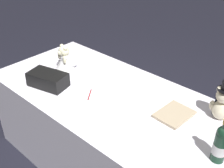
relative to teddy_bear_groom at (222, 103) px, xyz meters
The scene contains 8 objects.
ground_plane 1.15m from the teddy_bear_groom, 22.34° to the left, with size 12.00×12.00×0.00m, color black.
reception_table 0.91m from the teddy_bear_groom, 22.34° to the left, with size 2.03×0.96×0.74m, color white.
teddy_bear_groom is the anchor object (origin of this frame).
teddy_bear_bride 1.33m from the teddy_bear_groom, 10.69° to the left, with size 0.18×0.23×0.22m.
champagne_bottle 0.40m from the teddy_bear_groom, 112.73° to the left, with size 0.08×0.08×0.28m.
signing_pen 0.94m from the teddy_bear_groom, 26.05° to the left, with size 0.09×0.12×0.01m.
gift_case_black 1.30m from the teddy_bear_groom, 24.35° to the left, with size 0.34×0.24×0.11m.
guestbook 0.32m from the teddy_bear_groom, 38.90° to the left, with size 0.20×0.25×0.02m, color tan.
Camera 1 is at (-1.20, 1.30, 1.92)m, focal length 45.02 mm.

